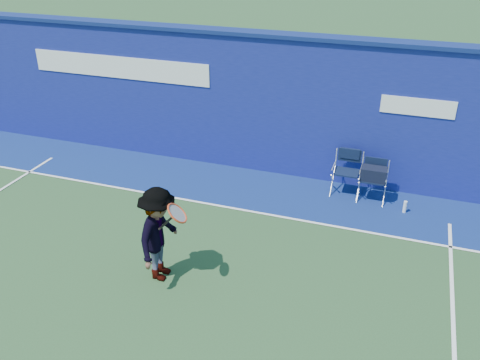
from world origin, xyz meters
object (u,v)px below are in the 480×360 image
(directors_chair_left, at_px, (346,180))
(directors_chair_right, at_px, (372,185))
(tennis_player, at_px, (159,234))
(water_bottle, at_px, (405,207))

(directors_chair_left, distance_m, directors_chair_right, 0.56)
(directors_chair_right, bearing_deg, directors_chair_left, 167.45)
(directors_chair_right, relative_size, tennis_player, 0.54)
(directors_chair_right, distance_m, tennis_player, 4.67)
(directors_chair_right, xyz_separation_m, tennis_player, (-2.90, -3.63, 0.44))
(directors_chair_right, bearing_deg, water_bottle, -23.20)
(directors_chair_right, height_order, water_bottle, directors_chair_right)
(directors_chair_left, height_order, directors_chair_right, directors_chair_left)
(water_bottle, height_order, tennis_player, tennis_player)
(directors_chair_left, bearing_deg, water_bottle, -18.62)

